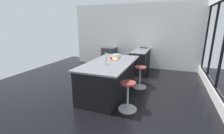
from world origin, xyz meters
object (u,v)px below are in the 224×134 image
at_px(oven_range, 109,57).
at_px(stool_by_window, 140,78).
at_px(cutting_board, 114,59).
at_px(apple_red, 111,58).
at_px(fruit_bowl, 117,55).
at_px(kitchen_island, 109,77).
at_px(stool_middle, 128,97).
at_px(water_bottle, 106,60).
at_px(apple_green, 119,57).

distance_m(oven_range, stool_by_window, 2.83).
bearing_deg(oven_range, cutting_board, 24.79).
height_order(apple_red, fruit_bowl, apple_red).
bearing_deg(apple_red, kitchen_island, 4.01).
bearing_deg(apple_red, cutting_board, 151.18).
xyz_separation_m(stool_middle, water_bottle, (-0.39, -0.72, 0.73)).
distance_m(stool_by_window, cutting_board, 1.02).
relative_size(stool_by_window, stool_middle, 1.00).
relative_size(oven_range, kitchen_island, 0.39).
relative_size(stool_by_window, apple_red, 8.84).
relative_size(apple_red, fruit_bowl, 0.31).
distance_m(kitchen_island, apple_green, 0.71).
bearing_deg(apple_green, fruit_bowl, -153.70).
bearing_deg(kitchen_island, apple_green, 164.94).
bearing_deg(oven_range, stool_middle, 27.80).
relative_size(kitchen_island, fruit_bowl, 8.93).
height_order(stool_by_window, stool_middle, same).
distance_m(apple_green, water_bottle, 0.81).
bearing_deg(stool_by_window, apple_green, -69.11).
distance_m(stool_middle, apple_red, 1.39).
bearing_deg(water_bottle, stool_by_window, 145.52).
height_order(stool_by_window, fruit_bowl, fruit_bowl).
distance_m(oven_range, apple_green, 2.72).
relative_size(stool_middle, apple_green, 9.71).
bearing_deg(cutting_board, oven_range, -155.21).
xyz_separation_m(stool_middle, apple_red, (-0.94, -0.78, 0.67)).
distance_m(apple_red, apple_green, 0.29).
distance_m(cutting_board, apple_green, 0.17).
distance_m(kitchen_island, stool_middle, 1.05).
height_order(cutting_board, water_bottle, water_bottle).
bearing_deg(kitchen_island, oven_range, -158.58).
height_order(apple_red, apple_green, apple_red).
bearing_deg(fruit_bowl, water_bottle, 4.51).
relative_size(oven_range, stool_by_window, 1.30).
relative_size(oven_range, water_bottle, 2.84).
bearing_deg(oven_range, stool_by_window, 41.47).
height_order(apple_green, water_bottle, water_bottle).
bearing_deg(kitchen_island, apple_red, -175.99).
xyz_separation_m(oven_range, apple_red, (2.61, 1.10, 0.55)).
bearing_deg(stool_by_window, kitchen_island, -46.69).
distance_m(oven_range, kitchen_island, 3.05).
distance_m(kitchen_island, apple_red, 0.57).
bearing_deg(water_bottle, oven_range, -159.89).
distance_m(stool_by_window, fruit_bowl, 1.04).
height_order(oven_range, fruit_bowl, fruit_bowl).
distance_m(stool_by_window, apple_red, 1.14).
distance_m(stool_by_window, stool_middle, 1.43).
height_order(kitchen_island, stool_middle, kitchen_island).
bearing_deg(cutting_board, water_bottle, 0.09).
height_order(kitchen_island, water_bottle, water_bottle).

